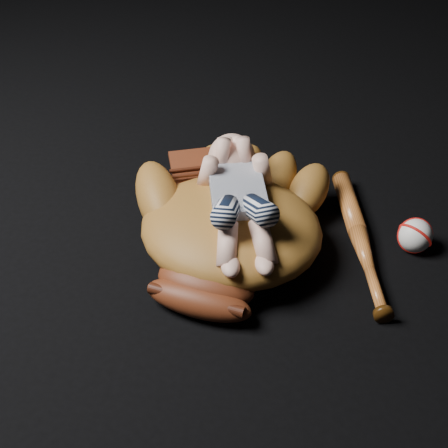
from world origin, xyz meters
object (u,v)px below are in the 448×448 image
(baseball_glove, at_px, (231,221))
(baseball, at_px, (415,235))
(baseball_bat, at_px, (360,239))
(newborn_baby, at_px, (239,198))

(baseball_glove, xyz_separation_m, baseball, (0.38, 0.02, -0.05))
(baseball_bat, height_order, baseball, baseball)
(baseball_glove, bearing_deg, newborn_baby, 37.97)
(newborn_baby, bearing_deg, baseball_bat, -2.15)
(baseball_bat, distance_m, baseball, 0.11)
(baseball_glove, relative_size, baseball, 7.35)
(newborn_baby, height_order, baseball_bat, newborn_baby)
(baseball_glove, height_order, newborn_baby, newborn_baby)
(newborn_baby, bearing_deg, baseball, -3.75)
(baseball_glove, distance_m, newborn_baby, 0.06)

